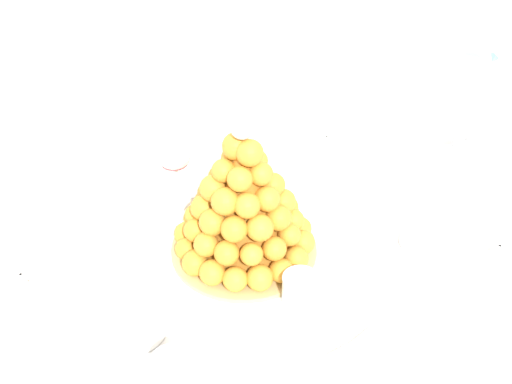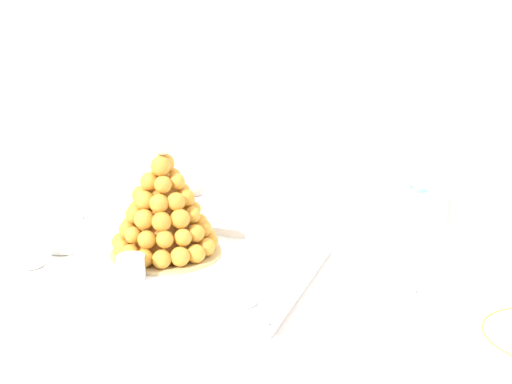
{
  "view_description": "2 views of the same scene",
  "coord_description": "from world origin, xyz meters",
  "px_view_note": "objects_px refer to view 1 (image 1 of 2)",
  "views": [
    {
      "loc": [
        -0.76,
        -0.67,
        1.52
      ],
      "look_at": [
        -0.21,
        0.04,
        0.84
      ],
      "focal_mm": 49.09,
      "sensor_mm": 36.0,
      "label": 1
    },
    {
      "loc": [
        0.37,
        -1.16,
        1.28
      ],
      "look_at": [
        -0.04,
        -0.03,
        0.93
      ],
      "focal_mm": 46.31,
      "sensor_mm": 36.0,
      "label": 2
    }
  ],
  "objects_px": {
    "macaron_goblet": "(472,90)",
    "dessert_cup_left": "(171,372)",
    "serving_tray": "(266,268)",
    "wine_glass": "(174,155)",
    "creme_brulee_ramekin": "(133,324)",
    "croquembouche": "(243,205)",
    "dessert_cup_mid_left": "(300,290)",
    "dessert_cup_centre": "(419,232)"
  },
  "relations": [
    {
      "from": "dessert_cup_centre",
      "to": "macaron_goblet",
      "type": "bearing_deg",
      "value": 26.54
    },
    {
      "from": "croquembouche",
      "to": "dessert_cup_left",
      "type": "xyz_separation_m",
      "value": [
        -0.23,
        -0.15,
        -0.07
      ]
    },
    {
      "from": "creme_brulee_ramekin",
      "to": "macaron_goblet",
      "type": "xyz_separation_m",
      "value": [
        0.74,
        0.02,
        0.12
      ]
    },
    {
      "from": "croquembouche",
      "to": "dessert_cup_mid_left",
      "type": "relative_size",
      "value": 4.68
    },
    {
      "from": "serving_tray",
      "to": "dessert_cup_left",
      "type": "bearing_deg",
      "value": -157.51
    },
    {
      "from": "wine_glass",
      "to": "macaron_goblet",
      "type": "bearing_deg",
      "value": -19.88
    },
    {
      "from": "dessert_cup_left",
      "to": "macaron_goblet",
      "type": "relative_size",
      "value": 0.23
    },
    {
      "from": "dessert_cup_mid_left",
      "to": "macaron_goblet",
      "type": "bearing_deg",
      "value": 13.12
    },
    {
      "from": "serving_tray",
      "to": "dessert_cup_mid_left",
      "type": "bearing_deg",
      "value": -94.13
    },
    {
      "from": "dessert_cup_mid_left",
      "to": "creme_brulee_ramekin",
      "type": "height_order",
      "value": "dessert_cup_mid_left"
    },
    {
      "from": "dessert_cup_left",
      "to": "croquembouche",
      "type": "bearing_deg",
      "value": 32.82
    },
    {
      "from": "dessert_cup_mid_left",
      "to": "macaron_goblet",
      "type": "height_order",
      "value": "macaron_goblet"
    },
    {
      "from": "croquembouche",
      "to": "macaron_goblet",
      "type": "height_order",
      "value": "croquembouche"
    },
    {
      "from": "dessert_cup_centre",
      "to": "macaron_goblet",
      "type": "distance_m",
      "value": 0.33
    },
    {
      "from": "dessert_cup_left",
      "to": "wine_glass",
      "type": "xyz_separation_m",
      "value": [
        0.22,
        0.32,
        0.08
      ]
    },
    {
      "from": "serving_tray",
      "to": "macaron_goblet",
      "type": "height_order",
      "value": "macaron_goblet"
    },
    {
      "from": "serving_tray",
      "to": "wine_glass",
      "type": "height_order",
      "value": "wine_glass"
    },
    {
      "from": "serving_tray",
      "to": "dessert_cup_left",
      "type": "height_order",
      "value": "dessert_cup_left"
    },
    {
      "from": "macaron_goblet",
      "to": "dessert_cup_mid_left",
      "type": "bearing_deg",
      "value": -166.88
    },
    {
      "from": "croquembouche",
      "to": "wine_glass",
      "type": "height_order",
      "value": "croquembouche"
    },
    {
      "from": "serving_tray",
      "to": "dessert_cup_mid_left",
      "type": "distance_m",
      "value": 0.09
    },
    {
      "from": "wine_glass",
      "to": "creme_brulee_ramekin",
      "type": "bearing_deg",
      "value": -135.01
    },
    {
      "from": "macaron_goblet",
      "to": "wine_glass",
      "type": "xyz_separation_m",
      "value": [
        -0.53,
        0.19,
        -0.03
      ]
    },
    {
      "from": "macaron_goblet",
      "to": "creme_brulee_ramekin",
      "type": "bearing_deg",
      "value": -178.55
    },
    {
      "from": "dessert_cup_left",
      "to": "wine_glass",
      "type": "distance_m",
      "value": 0.4
    },
    {
      "from": "creme_brulee_ramekin",
      "to": "macaron_goblet",
      "type": "bearing_deg",
      "value": 1.45
    },
    {
      "from": "dessert_cup_left",
      "to": "wine_glass",
      "type": "bearing_deg",
      "value": 56.04
    },
    {
      "from": "dessert_cup_left",
      "to": "macaron_goblet",
      "type": "bearing_deg",
      "value": 9.87
    },
    {
      "from": "serving_tray",
      "to": "creme_brulee_ramekin",
      "type": "bearing_deg",
      "value": 176.55
    },
    {
      "from": "croquembouche",
      "to": "wine_glass",
      "type": "xyz_separation_m",
      "value": [
        -0.01,
        0.17,
        0.01
      ]
    },
    {
      "from": "creme_brulee_ramekin",
      "to": "croquembouche",
      "type": "bearing_deg",
      "value": 9.44
    },
    {
      "from": "dessert_cup_mid_left",
      "to": "creme_brulee_ramekin",
      "type": "bearing_deg",
      "value": 155.4
    },
    {
      "from": "serving_tray",
      "to": "dessert_cup_centre",
      "type": "distance_m",
      "value": 0.26
    },
    {
      "from": "dessert_cup_centre",
      "to": "wine_glass",
      "type": "relative_size",
      "value": 0.4
    },
    {
      "from": "serving_tray",
      "to": "dessert_cup_mid_left",
      "type": "height_order",
      "value": "dessert_cup_mid_left"
    },
    {
      "from": "dessert_cup_mid_left",
      "to": "wine_glass",
      "type": "distance_m",
      "value": 0.32
    },
    {
      "from": "dessert_cup_centre",
      "to": "wine_glass",
      "type": "bearing_deg",
      "value": 126.81
    },
    {
      "from": "serving_tray",
      "to": "wine_glass",
      "type": "distance_m",
      "value": 0.25
    },
    {
      "from": "dessert_cup_left",
      "to": "dessert_cup_centre",
      "type": "xyz_separation_m",
      "value": [
        0.47,
        -0.01,
        0.0
      ]
    },
    {
      "from": "serving_tray",
      "to": "creme_brulee_ramekin",
      "type": "distance_m",
      "value": 0.23
    },
    {
      "from": "macaron_goblet",
      "to": "dessert_cup_left",
      "type": "bearing_deg",
      "value": -170.13
    },
    {
      "from": "creme_brulee_ramekin",
      "to": "wine_glass",
      "type": "xyz_separation_m",
      "value": [
        0.21,
        0.21,
        0.09
      ]
    }
  ]
}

